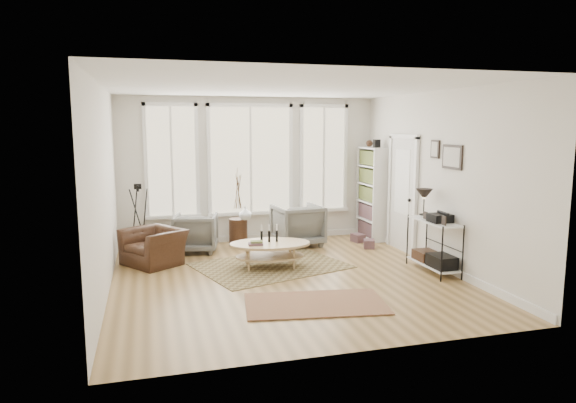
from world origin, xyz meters
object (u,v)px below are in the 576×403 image
object	(u,v)px
side_table	(238,209)
armchair_right	(298,225)
bookcase	(372,193)
accent_chair	(154,247)
armchair_left	(196,233)
low_shelf	(434,240)
coffee_table	(270,248)

from	to	relation	value
side_table	armchair_right	bearing A→B (deg)	-12.45
bookcase	accent_chair	size ratio (longest dim) A/B	2.21
armchair_left	accent_chair	distance (m)	1.06
low_shelf	armchair_left	distance (m)	4.27
bookcase	accent_chair	distance (m)	4.52
low_shelf	armchair_left	size ratio (longest dim) A/B	1.66
low_shelf	bookcase	bearing A→B (deg)	88.72
armchair_left	coffee_table	bearing A→B (deg)	139.17
side_table	accent_chair	distance (m)	1.92
low_shelf	accent_chair	world-z (taller)	low_shelf
low_shelf	coffee_table	world-z (taller)	low_shelf
side_table	accent_chair	xyz separation A→B (m)	(-1.61, -0.95, -0.42)
accent_chair	armchair_left	bearing A→B (deg)	97.56
side_table	coffee_table	bearing A→B (deg)	-82.09
low_shelf	side_table	bearing A→B (deg)	136.38
armchair_right	accent_chair	distance (m)	2.84
bookcase	side_table	world-z (taller)	bookcase
low_shelf	accent_chair	distance (m)	4.64
accent_chair	bookcase	bearing A→B (deg)	65.94
armchair_left	side_table	world-z (taller)	side_table
low_shelf	side_table	distance (m)	3.77
coffee_table	accent_chair	bearing A→B (deg)	158.63
bookcase	armchair_right	xyz separation A→B (m)	(-1.64, -0.18, -0.55)
armchair_left	accent_chair	xyz separation A→B (m)	(-0.77, -0.72, -0.05)
armchair_right	side_table	xyz separation A→B (m)	(-1.13, 0.25, 0.32)
armchair_right	accent_chair	bearing A→B (deg)	8.04
coffee_table	side_table	distance (m)	1.74
bookcase	armchair_left	world-z (taller)	bookcase
low_shelf	armchair_left	bearing A→B (deg)	146.45
coffee_table	armchair_right	size ratio (longest dim) A/B	1.58
armchair_right	accent_chair	xyz separation A→B (m)	(-2.75, -0.70, -0.10)
accent_chair	coffee_table	bearing A→B (deg)	33.23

